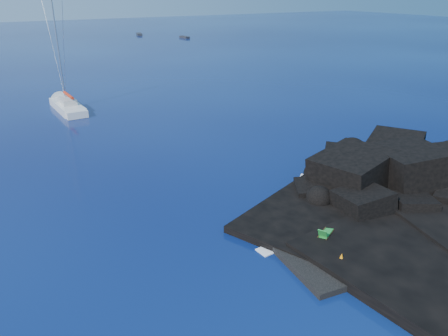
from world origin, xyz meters
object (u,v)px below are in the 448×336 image
object	(u,v)px
marker_cone	(341,258)
distant_boat_b	(185,38)
sailboat	(68,110)
sunbather	(365,223)
deck_chair	(326,231)
distant_boat_a	(139,35)

from	to	relation	value
marker_cone	distant_boat_b	xyz separation A→B (m)	(40.92, 106.56, -0.63)
sailboat	sunbather	size ratio (longest dim) A/B	7.52
deck_chair	sailboat	bearing A→B (deg)	71.55
sunbather	marker_cone	size ratio (longest dim) A/B	3.00
deck_chair	distant_boat_b	bearing A→B (deg)	40.61
sailboat	distant_boat_b	bearing A→B (deg)	52.29
sailboat	distant_boat_b	size ratio (longest dim) A/B	3.08
distant_boat_a	distant_boat_b	distance (m)	16.93
marker_cone	distant_boat_a	distance (m)	125.36
sailboat	deck_chair	xyz separation A→B (m)	(6.73, -38.26, 0.83)
deck_chair	marker_cone	distance (m)	2.50
distant_boat_b	sunbather	bearing A→B (deg)	-113.85
sailboat	sunbather	world-z (taller)	sailboat
sunbather	distant_boat_a	distance (m)	122.31
sailboat	distant_boat_a	world-z (taller)	sailboat
sailboat	deck_chair	distance (m)	38.86
sailboat	marker_cone	distance (m)	40.95
deck_chair	marker_cone	xyz separation A→B (m)	(-0.99, -2.28, -0.20)
marker_cone	distant_boat_a	bearing A→B (deg)	75.07
distant_boat_a	marker_cone	bearing A→B (deg)	-91.45
sailboat	deck_chair	size ratio (longest dim) A/B	9.03
marker_cone	distant_boat_b	world-z (taller)	marker_cone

